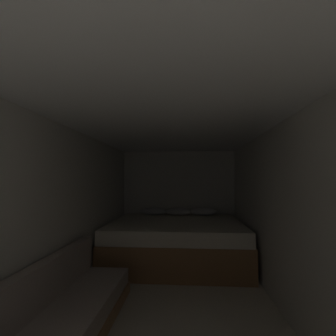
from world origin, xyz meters
TOP-DOWN VIEW (x-y plane):
  - ground_plane at (0.00, 2.24)m, footprint 7.53×7.53m
  - wall_back at (0.00, 5.03)m, footprint 2.41×0.05m
  - wall_left at (-1.18, 2.24)m, footprint 0.05×5.53m
  - wall_right at (1.18, 2.24)m, footprint 0.05×5.53m
  - ceiling_slab at (0.00, 2.24)m, footprint 2.41×5.53m
  - bed at (0.00, 4.03)m, footprint 2.19×1.90m

SIDE VIEW (x-z plane):
  - ground_plane at x=0.00m, z-range 0.00..0.00m
  - bed at x=0.00m, z-range -0.07..0.76m
  - wall_back at x=0.00m, z-range 0.00..1.97m
  - wall_left at x=-1.18m, z-range 0.00..1.97m
  - wall_right at x=1.18m, z-range 0.00..1.97m
  - ceiling_slab at x=0.00m, z-range 1.97..2.02m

